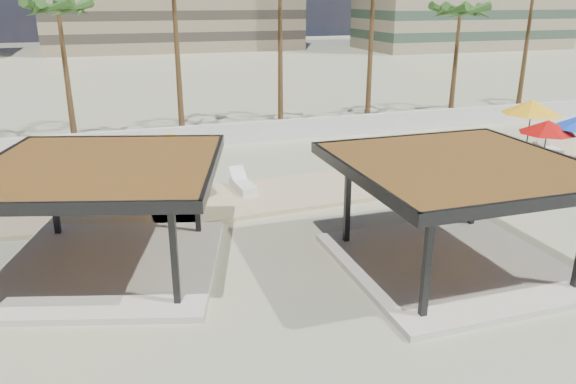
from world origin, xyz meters
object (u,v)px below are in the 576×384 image
(lounger_a, at_px, (243,185))
(lounger_d, at_px, (547,148))
(pavilion_west, at_px, (104,207))
(umbrella_c, at_px, (548,127))
(pavilion_central, at_px, (456,205))
(lounger_c, at_px, (510,171))
(lounger_b, at_px, (388,174))

(lounger_a, xyz_separation_m, lounger_d, (16.62, 1.05, -0.00))
(pavilion_west, xyz_separation_m, lounger_a, (5.50, 5.53, -1.65))
(pavilion_west, distance_m, umbrella_c, 20.27)
(pavilion_west, bearing_deg, umbrella_c, 28.17)
(pavilion_central, xyz_separation_m, pavilion_west, (-9.96, 3.10, -0.02))
(lounger_c, bearing_deg, pavilion_west, 71.33)
(pavilion_central, relative_size, lounger_a, 3.23)
(lounger_d, bearing_deg, umbrella_c, 145.77)
(pavilion_central, relative_size, lounger_d, 3.20)
(lounger_b, bearing_deg, lounger_c, -93.59)
(umbrella_c, relative_size, lounger_c, 1.30)
(lounger_a, bearing_deg, lounger_c, -103.00)
(pavilion_west, bearing_deg, pavilion_central, -1.36)
(pavilion_central, distance_m, umbrella_c, 12.32)
(umbrella_c, xyz_separation_m, lounger_b, (-7.78, 0.72, -1.77))
(umbrella_c, height_order, lounger_b, umbrella_c)
(umbrella_c, distance_m, lounger_c, 2.93)
(pavilion_central, height_order, lounger_a, pavilion_central)
(lounger_b, xyz_separation_m, lounger_d, (10.09, 1.56, -0.01))
(umbrella_c, height_order, lounger_c, umbrella_c)
(pavilion_west, distance_m, lounger_c, 18.00)
(pavilion_central, bearing_deg, pavilion_west, 162.55)
(pavilion_central, height_order, pavilion_west, pavilion_central)
(umbrella_c, xyz_separation_m, lounger_d, (2.31, 2.28, -1.79))
(lounger_b, height_order, lounger_c, lounger_c)
(lounger_d, bearing_deg, lounger_b, 109.95)
(lounger_a, bearing_deg, pavilion_west, 130.73)
(pavilion_west, distance_m, lounger_b, 13.13)
(lounger_b, height_order, lounger_d, lounger_b)
(lounger_b, relative_size, lounger_d, 1.06)
(pavilion_west, bearing_deg, lounger_c, 27.89)
(lounger_b, bearing_deg, lounger_a, 95.17)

